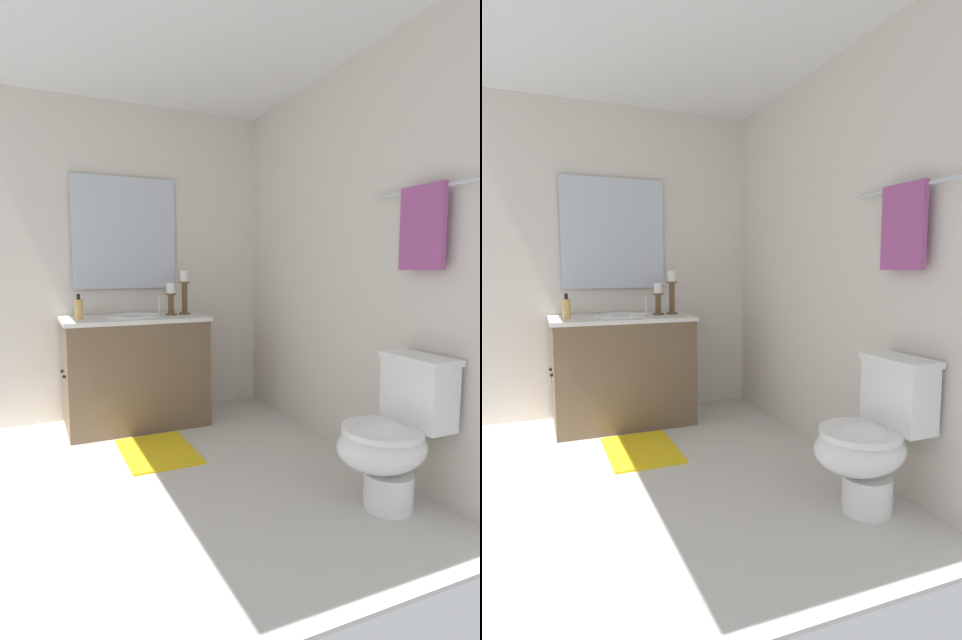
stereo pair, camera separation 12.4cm
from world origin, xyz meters
The scene contains 14 objects.
floor centered at (0.00, 0.00, -0.01)m, with size 2.66×2.27×0.02m, color beige.
wall_back centered at (0.00, 1.13, 1.23)m, with size 2.66×0.04×2.45m, color silver.
wall_left centered at (-1.33, 0.00, 1.23)m, with size 0.04×2.27×2.45m, color silver.
ceiling centered at (0.00, 0.00, 2.46)m, with size 2.66×2.27×0.02m, color white.
vanity_cabinet centered at (-1.01, -0.02, 0.41)m, with size 0.58×1.04×0.82m.
sink_basin centered at (-1.01, -0.02, 0.78)m, with size 0.40×0.40×0.24m.
mirror centered at (-1.29, -0.02, 1.45)m, with size 0.02×0.80×0.86m, color silver.
candle_holder_tall centered at (-1.04, 0.38, 1.00)m, with size 0.09×0.09×0.34m.
candle_holder_short centered at (-1.01, 0.26, 0.95)m, with size 0.09×0.09×0.25m.
soap_bottle centered at (-0.98, -0.41, 0.89)m, with size 0.06×0.06×0.18m.
toilet centered at (0.78, 0.85, 0.37)m, with size 0.39×0.54×0.75m.
towel_bar centered at (0.71, 1.07, 1.57)m, with size 0.02×0.02×0.76m, color silver.
towel_near_vanity centered at (0.71, 1.06, 1.38)m, with size 0.28×0.03×0.42m, color #A54C8C.
bath_mat centered at (-0.38, -0.02, 0.01)m, with size 0.60×0.44×0.02m, color yellow.
Camera 1 is at (2.52, -0.76, 1.18)m, focal length 26.70 mm.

